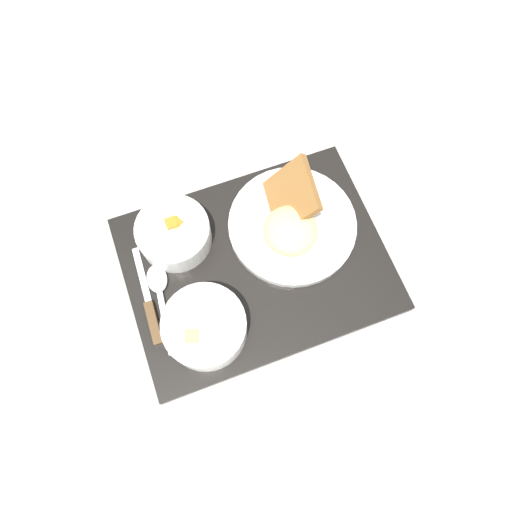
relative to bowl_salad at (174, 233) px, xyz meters
The scene contains 7 objects.
ground_plane 0.15m from the bowl_salad, 39.95° to the right, with size 4.00×4.00×0.00m, color #ADA89E.
serving_tray 0.14m from the bowl_salad, 39.95° to the right, with size 0.43×0.33×0.02m.
bowl_salad is the anchor object (origin of this frame).
bowl_soup 0.16m from the bowl_salad, 92.80° to the right, with size 0.12×0.12×0.06m.
plate_main 0.19m from the bowl_salad, 17.01° to the right, with size 0.21×0.21×0.08m.
knife 0.13m from the bowl_salad, 126.69° to the right, with size 0.03×0.17×0.01m.
spoon 0.10m from the bowl_salad, 125.92° to the right, with size 0.04×0.15×0.01m.
Camera 1 is at (-0.09, -0.22, 0.72)m, focal length 32.00 mm.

